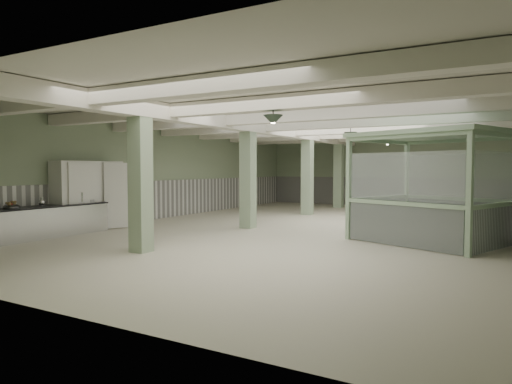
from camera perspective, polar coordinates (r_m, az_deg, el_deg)
The scene contains 28 objects.
floor at distance 15.06m, azimuth 9.21°, elevation -4.62°, with size 20.00×20.00×0.00m, color beige.
ceiling at distance 15.02m, azimuth 9.32°, elevation 9.12°, with size 14.00×20.00×0.02m, color beige.
wall_back at distance 24.56m, azimuth 17.36°, elevation 2.43°, with size 14.00×0.02×3.60m, color #92A483.
wall_front at distance 6.53m, azimuth -22.65°, elevation 1.12°, with size 14.00×0.02×3.60m, color #92A483.
wall_left at distance 18.55m, azimuth -11.49°, elevation 2.36°, with size 0.02×20.00×3.60m, color #92A483.
wainscot_left at distance 18.57m, azimuth -11.40°, elevation -0.88°, with size 0.05×19.90×1.50m, color white.
wainscot_back at distance 24.56m, azimuth 17.31°, elevation -0.02°, with size 13.90×0.05×1.50m, color white.
girder at distance 16.03m, azimuth 0.81°, elevation 7.98°, with size 0.45×19.90×0.40m, color white.
beam_a at distance 8.43m, azimuth -9.01°, elevation 12.75°, with size 13.90×0.35×0.32m, color white.
beam_b at distance 10.48m, azimuth -0.32°, elevation 10.85°, with size 13.90×0.35×0.32m, color white.
beam_c at distance 12.69m, azimuth 5.37°, elevation 9.46°, with size 13.90×0.35×0.32m, color white.
beam_d at distance 15.00m, azimuth 9.32°, elevation 8.44°, with size 13.90×0.35×0.32m, color white.
beam_e at distance 17.36m, azimuth 12.19°, elevation 7.67°, with size 13.90×0.35×0.32m, color white.
beam_f at distance 19.75m, azimuth 14.36°, elevation 7.07°, with size 13.90×0.35×0.32m, color white.
beam_g at distance 22.17m, azimuth 16.06°, elevation 6.59°, with size 13.90×0.35×0.32m, color white.
column_a at distance 11.08m, azimuth -14.25°, elevation 1.94°, with size 0.42×0.42×3.60m, color #95AE8C.
column_b at distance 15.10m, azimuth -1.01°, elevation 2.29°, with size 0.42×0.42×3.60m, color #95AE8C.
column_c at distance 19.57m, azimuth 6.44°, elevation 2.43°, with size 0.42×0.42×3.60m, color #95AE8C.
column_d at distance 23.30m, azimuth 10.29°, elevation 2.49°, with size 0.42×0.42×3.60m, color #95AE8C.
pendant_front at distance 10.20m, azimuth 2.15°, elevation 8.98°, with size 0.44×0.44×0.22m, color #2D3C2E.
pendant_mid at distance 15.28m, azimuth 11.73°, elevation 6.92°, with size 0.44×0.44×0.22m, color #2D3C2E.
pendant_back at distance 20.09m, azimuth 16.10°, elevation 5.91°, with size 0.44×0.44×0.22m, color #2D3C2E.
prep_counter at distance 14.06m, azimuth -27.21°, elevation -3.57°, with size 0.92×5.28×0.91m.
pitcher_far at distance 14.40m, azimuth -25.21°, elevation -1.13°, with size 0.17×0.19×0.25m, color silver, non-canonical shape.
veg_colander at distance 13.78m, azimuth -28.25°, elevation -1.48°, with size 0.43×0.43×0.20m, color #3A3A3E, non-canonical shape.
orange_bowl at distance 15.21m, azimuth -20.06°, elevation -1.10°, with size 0.27×0.27×0.10m, color #B2B2B7.
walkin_cooler at distance 15.49m, azimuth -20.14°, elevation -0.43°, with size 0.99×2.43×2.22m.
guard_booth at distance 13.15m, azimuth 21.22°, elevation 2.64°, with size 4.52×4.20×2.95m.
Camera 1 is at (5.16, -14.01, 1.99)m, focal length 32.00 mm.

